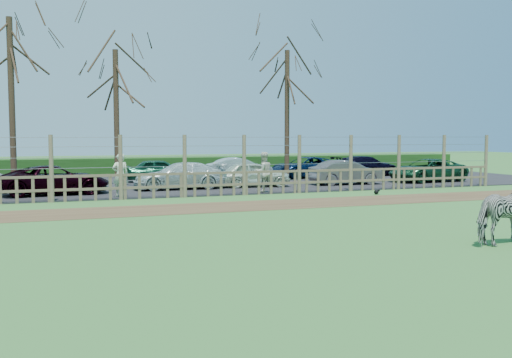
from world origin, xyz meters
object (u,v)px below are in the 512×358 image
object	(u,v)px
car_6	(427,170)
car_13	(366,166)
tree_right	(287,84)
car_12	(306,167)
tree_left	(10,62)
zebra	(509,212)
car_3	(179,176)
car_11	(240,168)
visitor_b	(263,172)
car_10	(160,170)
visitor_a	(120,175)
crow	(377,192)
car_5	(346,172)
car_4	(253,174)
car_2	(56,180)
tree_mid	(116,85)

from	to	relation	value
car_6	car_13	world-z (taller)	same
tree_right	car_6	world-z (taller)	tree_right
car_12	tree_right	bearing A→B (deg)	-55.98
tree_left	zebra	size ratio (longest dim) A/B	4.51
car_3	car_11	xyz separation A→B (m)	(4.46, 4.68, 0.00)
visitor_b	car_3	size ratio (longest dim) A/B	0.42
tree_right	car_10	xyz separation A→B (m)	(-6.53, 1.71, -4.60)
visitor_a	car_6	xyz separation A→B (m)	(16.17, 2.08, -0.26)
car_3	car_10	distance (m)	4.48
tree_right	car_11	xyz separation A→B (m)	(-2.05, 1.91, -4.60)
crow	car_5	world-z (taller)	car_5
visitor_b	visitor_a	bearing A→B (deg)	-8.23
crow	car_10	size ratio (longest dim) A/B	0.07
visitor_b	car_10	size ratio (longest dim) A/B	0.49
car_3	car_5	world-z (taller)	same
crow	car_6	xyz separation A→B (m)	(5.92, 4.49, 0.53)
tree_left	crow	distance (m)	16.52
tree_right	car_13	distance (m)	7.80
car_11	car_4	bearing A→B (deg)	172.65
car_6	car_2	bearing A→B (deg)	-95.29
visitor_a	car_4	world-z (taller)	visitor_a
crow	car_12	size ratio (longest dim) A/B	0.06
tree_right	car_12	world-z (taller)	tree_right
car_2	car_10	bearing A→B (deg)	-51.70
zebra	visitor_b	size ratio (longest dim) A/B	1.01
car_4	car_13	world-z (taller)	same
visitor_b	car_12	world-z (taller)	visitor_b
car_10	car_2	bearing A→B (deg)	140.27
car_4	car_5	world-z (taller)	same
visitor_b	tree_left	bearing A→B (deg)	-27.40
car_4	car_11	xyz separation A→B (m)	(0.90, 4.73, 0.00)
visitor_a	car_10	xyz separation A→B (m)	(2.90, 6.92, -0.26)
tree_mid	tree_left	bearing A→B (deg)	-167.47
tree_right	crow	xyz separation A→B (m)	(0.82, -7.63, -5.14)
car_2	car_5	bearing A→B (deg)	-94.64
tree_right	car_3	size ratio (longest dim) A/B	1.78
car_5	car_4	bearing A→B (deg)	87.18
tree_left	zebra	distance (m)	20.69
tree_mid	car_12	world-z (taller)	tree_mid
tree_right	visitor_a	world-z (taller)	tree_right
car_4	visitor_a	bearing A→B (deg)	115.92
zebra	car_5	size ratio (longest dim) A/B	0.48
zebra	car_6	bearing A→B (deg)	-44.43
car_3	car_11	distance (m)	6.47
tree_mid	car_3	world-z (taller)	tree_mid
car_6	tree_left	bearing A→B (deg)	-100.71
tree_mid	car_2	world-z (taller)	tree_mid
tree_left	car_10	bearing A→B (deg)	24.71
visitor_b	car_12	size ratio (longest dim) A/B	0.40
zebra	visitor_b	world-z (taller)	visitor_b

